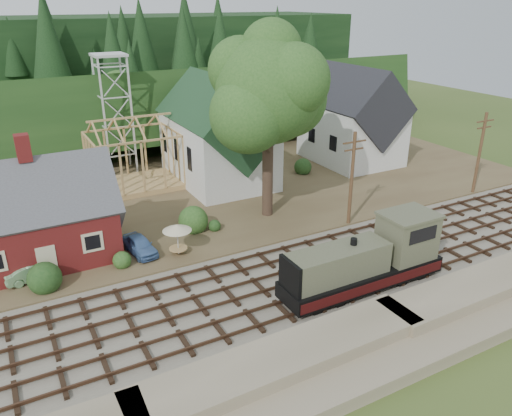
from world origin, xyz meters
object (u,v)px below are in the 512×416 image
locomotive (369,261)px  car_red (380,159)px  patio_set (177,229)px  car_green (34,270)px  car_blue (140,245)px

locomotive → car_red: 26.33m
car_red → patio_set: (-27.29, -9.39, 1.41)m
car_red → car_green: bearing=122.1°
car_red → patio_set: size_ratio=1.77×
car_green → car_red: bearing=-87.1°
locomotive → patio_set: size_ratio=4.81×
locomotive → patio_set: (-9.30, 9.81, 0.27)m
locomotive → car_blue: 16.25m
car_blue → locomotive: bearing=-51.1°
locomotive → car_blue: locomotive is taller
locomotive → car_red: size_ratio=2.71×
car_green → patio_set: size_ratio=1.63×
car_green → patio_set: 9.76m
patio_set → locomotive: bearing=-46.5°
car_blue → patio_set: size_ratio=1.62×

